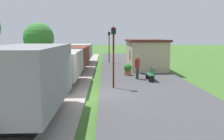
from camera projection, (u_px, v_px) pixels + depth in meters
ground_plane at (96, 98)px, 12.83m from camera, size 160.00×160.00×0.00m
platform_slab at (154, 95)px, 12.91m from camera, size 6.00×60.00×0.25m
track_ballast at (52, 97)px, 12.74m from camera, size 3.80×60.00×0.12m
rail_near at (65, 94)px, 12.75m from camera, size 0.07×60.00×0.14m
rail_far at (38, 95)px, 12.70m from camera, size 0.07×60.00×0.14m
freight_train at (67, 61)px, 18.00m from camera, size 2.50×26.00×2.72m
station_hut at (146, 54)px, 22.31m from camera, size 3.50×5.80×2.78m
bench_near_hut at (151, 74)px, 16.42m from camera, size 0.42×1.50×0.91m
bench_down_platform at (132, 59)px, 27.80m from camera, size 0.42×1.50×0.91m
person_waiting at (137, 66)px, 16.93m from camera, size 0.39×0.45×1.71m
potted_planter at (128, 69)px, 18.71m from camera, size 0.64×0.64×0.92m
lamp_post_near at (114, 45)px, 13.77m from camera, size 0.28×0.28×3.70m
lamp_post_far at (109, 41)px, 27.13m from camera, size 0.28×0.28×3.70m
tree_trackside_far at (39, 38)px, 25.18m from camera, size 3.25×3.25×4.79m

